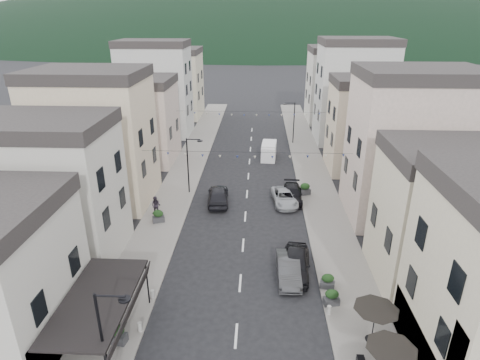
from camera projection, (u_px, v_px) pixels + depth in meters
The scene contains 26 objects.
sidewalk_left at pixel (186, 171), 47.86m from camera, with size 4.00×76.00×0.12m, color slate.
sidewalk_right at pixel (312, 174), 47.20m from camera, with size 4.00×76.00×0.12m, color slate.
hill_backdrop at pixel (259, 39), 294.53m from camera, with size 640.00×360.00×70.00m, color black.
boutique_awning at pixel (102, 300), 21.79m from camera, with size 3.77×7.50×3.28m.
buildings_row_left at pixel (137, 110), 51.14m from camera, with size 10.20×54.16×14.00m.
buildings_row_right at pixel (369, 113), 48.71m from camera, with size 10.20×54.16×14.50m.
cafe_terrace at pixel (391, 353), 19.39m from camera, with size 2.50×8.10×2.53m.
streetlamp_left_near at pixel (107, 334), 18.74m from camera, with size 1.70×0.56×6.00m.
streetlamp_left_far at pixel (190, 160), 40.86m from camera, with size 1.70×0.56×6.00m.
streetlamp_right_far at pixel (292, 118), 56.93m from camera, with size 1.70×0.56×6.00m.
bollards at pixel (236, 337), 22.97m from camera, with size 11.66×10.26×0.60m.
bunting_near at pixel (246, 156), 36.16m from camera, with size 19.00×0.28×0.62m.
bunting_far at pixel (250, 114), 50.90m from camera, with size 19.00×0.28×0.62m.
parked_car_a at pixel (296, 263), 28.95m from camera, with size 1.98×4.93×1.68m, color black.
parked_car_b at pixel (289, 269), 28.48m from camera, with size 1.56×4.48×1.48m, color #313234.
parked_car_c at pixel (284, 197), 39.71m from camera, with size 2.22×4.82×1.34m, color #94979D.
parked_car_d at pixel (292, 194), 40.34m from camera, with size 1.96×4.83×1.40m, color black.
parked_car_e at pixel (218, 195), 39.76m from camera, with size 2.01×5.00×1.70m, color black.
delivery_van at pixel (269, 150), 52.11m from camera, with size 2.10×4.62×2.16m.
pedestrian_a at pixel (134, 275), 27.56m from camera, with size 0.56×0.37×1.55m, color black.
pedestrian_b at pixel (156, 206), 37.25m from camera, with size 0.87×0.68×1.80m, color #29222D.
planter_la at pixel (117, 334), 22.77m from camera, with size 1.19×0.79×1.23m.
planter_lb at pixel (158, 216), 35.99m from camera, with size 1.19×0.90×1.19m.
planter_ra at pixel (332, 297), 25.77m from camera, with size 1.09×0.73×1.12m.
planter_rb at pixel (328, 281), 27.35m from camera, with size 1.08×0.76×1.09m.
planter_rc at pixel (305, 189), 41.48m from camera, with size 1.27×1.01×1.26m.
Camera 1 is at (1.11, -12.19, 17.58)m, focal length 30.00 mm.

